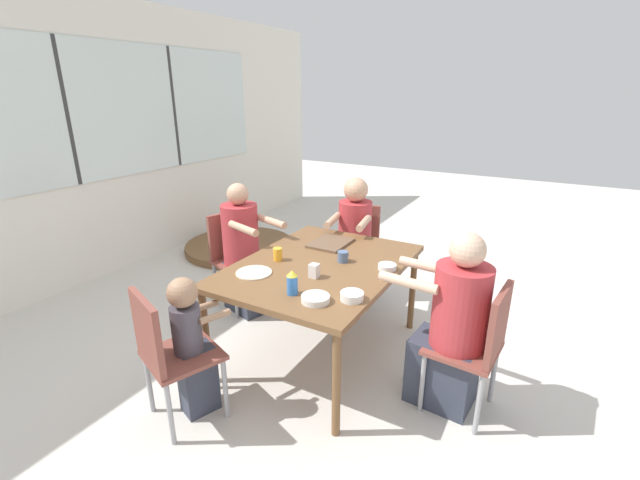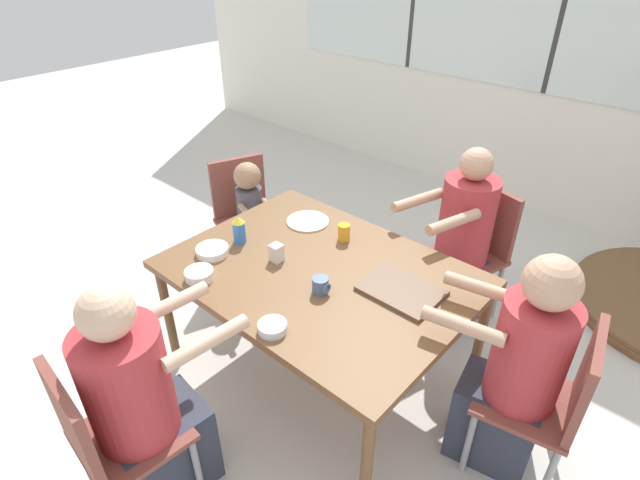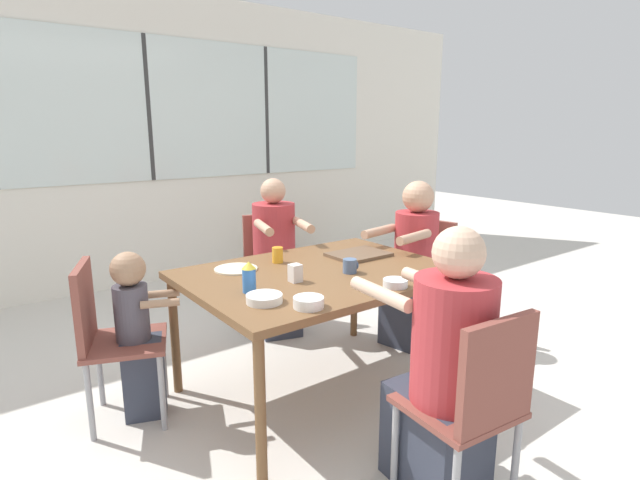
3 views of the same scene
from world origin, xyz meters
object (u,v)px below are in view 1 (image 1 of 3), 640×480
at_px(person_toddler, 192,348).
at_px(coffee_mug, 343,257).
at_px(milk_carton_small, 314,271).
at_px(person_man_teal_shirt, 452,331).
at_px(bowl_white_shallow, 387,267).
at_px(bowl_cereal, 352,296).
at_px(chair_for_woman_green_shirt, 234,251).
at_px(chair_for_toddler, 166,348).
at_px(bowl_fruit, 316,299).
at_px(chair_for_man_blue_shirt, 358,242).
at_px(sippy_cup, 292,282).
at_px(folded_table_stack, 240,246).
at_px(person_woman_green_shirt, 244,255).
at_px(chair_for_man_teal_shirt, 480,341).
at_px(person_man_blue_shirt, 354,245).
at_px(juice_glass, 278,254).

relative_size(person_toddler, coffee_mug, 10.92).
bearing_deg(milk_carton_small, person_man_teal_shirt, -81.52).
height_order(bowl_white_shallow, bowl_cereal, bowl_cereal).
xyz_separation_m(person_man_teal_shirt, bowl_white_shallow, (0.23, 0.52, 0.23)).
height_order(chair_for_woman_green_shirt, bowl_cereal, chair_for_woman_green_shirt).
relative_size(chair_for_toddler, bowl_fruit, 5.09).
bearing_deg(bowl_fruit, chair_for_man_blue_shirt, 16.10).
bearing_deg(chair_for_woman_green_shirt, sippy_cup, 71.77).
height_order(coffee_mug, bowl_white_shallow, coffee_mug).
height_order(coffee_mug, folded_table_stack, coffee_mug).
relative_size(person_woman_green_shirt, person_man_teal_shirt, 1.00).
relative_size(coffee_mug, bowl_cereal, 0.60).
bearing_deg(bowl_white_shallow, chair_for_man_blue_shirt, 34.13).
relative_size(chair_for_man_teal_shirt, person_toddler, 0.94).
bearing_deg(chair_for_toddler, milk_carton_small, 80.84).
distance_m(chair_for_woman_green_shirt, person_man_blue_shirt, 1.11).
height_order(chair_for_man_teal_shirt, sippy_cup, sippy_cup).
height_order(coffee_mug, bowl_cereal, coffee_mug).
relative_size(sippy_cup, bowl_cereal, 1.12).
bearing_deg(person_woman_green_shirt, chair_for_toddler, 38.07).
bearing_deg(person_toddler, milk_carton_small, 79.16).
bearing_deg(folded_table_stack, chair_for_man_blue_shirt, -100.06).
distance_m(chair_for_man_teal_shirt, bowl_cereal, 0.80).
bearing_deg(person_toddler, person_man_blue_shirt, 105.78).
relative_size(person_woman_green_shirt, folded_table_stack, 0.86).
relative_size(chair_for_man_blue_shirt, bowl_white_shallow, 6.85).
bearing_deg(bowl_fruit, person_toddler, 123.53).
distance_m(person_man_blue_shirt, bowl_cereal, 1.51).
xyz_separation_m(person_woman_green_shirt, coffee_mug, (-0.17, -1.06, 0.25)).
distance_m(coffee_mug, bowl_white_shallow, 0.33).
relative_size(person_man_blue_shirt, juice_glass, 12.51).
bearing_deg(juice_glass, bowl_white_shallow, -73.10).
bearing_deg(chair_for_woman_green_shirt, bowl_white_shallow, 99.68).
bearing_deg(bowl_cereal, milk_carton_small, 64.70).
xyz_separation_m(coffee_mug, sippy_cup, (-0.62, 0.04, 0.04)).
bearing_deg(folded_table_stack, juice_glass, -132.52).
xyz_separation_m(person_man_teal_shirt, milk_carton_small, (-0.13, 0.89, 0.26)).
bearing_deg(person_toddler, juice_glass, 107.20).
bearing_deg(person_man_blue_shirt, chair_for_man_teal_shirt, 130.35).
height_order(chair_for_man_blue_shirt, coffee_mug, chair_for_man_blue_shirt).
bearing_deg(bowl_fruit, bowl_white_shallow, -16.64).
xyz_separation_m(person_woman_green_shirt, folded_table_stack, (1.15, 1.03, -0.48)).
xyz_separation_m(person_woman_green_shirt, juice_glass, (-0.38, -0.64, 0.26)).
bearing_deg(sippy_cup, juice_glass, 43.76).
xyz_separation_m(juice_glass, bowl_fruit, (-0.42, -0.56, -0.03)).
bearing_deg(chair_for_woman_green_shirt, bowl_cereal, 81.59).
bearing_deg(bowl_white_shallow, coffee_mug, 93.60).
height_order(person_man_blue_shirt, sippy_cup, person_man_blue_shirt).
xyz_separation_m(chair_for_man_teal_shirt, person_man_teal_shirt, (0.02, 0.17, 0.01)).
relative_size(juice_glass, bowl_fruit, 0.55).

